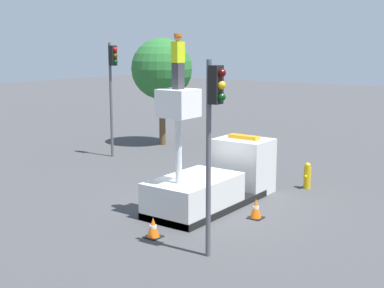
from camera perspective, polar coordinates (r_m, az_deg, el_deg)
ground_plane at (r=19.38m, az=1.61°, el=-6.73°), size 120.00×120.00×0.00m
bucket_truck at (r=19.50m, az=2.40°, el=-3.84°), size 5.87×2.13×4.36m
worker at (r=17.16m, az=-1.50°, el=8.80°), size 0.40×0.26×1.75m
traffic_light_pole at (r=14.06m, az=2.27°, el=2.57°), size 0.34×0.57×5.39m
traffic_light_across at (r=27.58m, az=-8.50°, el=7.07°), size 0.34×0.57×5.85m
fire_hydrant at (r=22.15m, az=12.20°, el=-3.34°), size 0.53×0.29×1.08m
traffic_cone_rear at (r=16.41m, az=-4.17°, el=-8.93°), size 0.49×0.49×0.63m
traffic_cone_curbside at (r=18.20m, az=6.83°, el=-6.88°), size 0.47×0.47×0.69m
tree_left_bg at (r=30.70m, az=-3.24°, el=7.97°), size 3.47×3.47×6.13m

